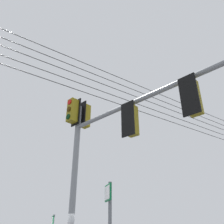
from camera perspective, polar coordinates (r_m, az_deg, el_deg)
name	(u,v)px	position (r m, az deg, el deg)	size (l,w,h in m)	color
signal_mast_assembly	(105,136)	(7.39, -1.72, -5.70)	(6.51, 2.14, 6.46)	gray
overhead_wire_span	(48,63)	(9.34, -15.21, 11.22)	(1.72, 31.43, 1.75)	black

